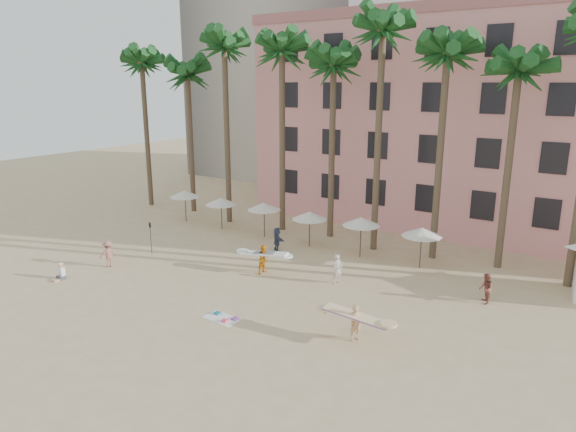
% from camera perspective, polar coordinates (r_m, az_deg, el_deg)
% --- Properties ---
extents(ground, '(120.00, 120.00, 0.00)m').
position_cam_1_polar(ground, '(26.49, -10.21, -10.70)').
color(ground, '#D1B789').
rests_on(ground, ground).
extents(pink_hotel, '(35.00, 14.00, 16.00)m').
position_cam_1_polar(pink_hotel, '(44.24, 21.03, 9.52)').
color(pink_hotel, pink).
rests_on(pink_hotel, ground).
extents(palm_row, '(44.40, 5.40, 16.30)m').
position_cam_1_polar(palm_row, '(35.99, 6.92, 17.33)').
color(palm_row, brown).
rests_on(palm_row, ground).
extents(umbrella_row, '(22.50, 2.70, 2.73)m').
position_cam_1_polar(umbrella_row, '(36.69, -0.25, 0.62)').
color(umbrella_row, '#332B23').
rests_on(umbrella_row, ground).
extents(beach_towel, '(1.86, 1.11, 0.14)m').
position_cam_1_polar(beach_towel, '(25.84, -7.24, -11.17)').
color(beach_towel, white).
rests_on(beach_towel, ground).
extents(carrier_yellow, '(3.06, 0.90, 1.69)m').
position_cam_1_polar(carrier_yellow, '(23.48, 7.56, -11.43)').
color(carrier_yellow, tan).
rests_on(carrier_yellow, ground).
extents(carrier_white, '(2.96, 1.43, 1.78)m').
position_cam_1_polar(carrier_white, '(31.05, -2.64, -4.70)').
color(carrier_white, orange).
rests_on(carrier_white, ground).
extents(beachgoers, '(21.93, 9.67, 1.75)m').
position_cam_1_polar(beachgoers, '(31.67, -2.32, -4.52)').
color(beachgoers, beige).
rests_on(beachgoers, ground).
extents(paddle, '(0.18, 0.04, 2.23)m').
position_cam_1_polar(paddle, '(35.39, -15.03, -1.97)').
color(paddle, black).
rests_on(paddle, ground).
extents(seated_man, '(0.43, 0.75, 0.98)m').
position_cam_1_polar(seated_man, '(33.07, -23.97, -5.91)').
color(seated_man, '#3F3F4C').
rests_on(seated_man, ground).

